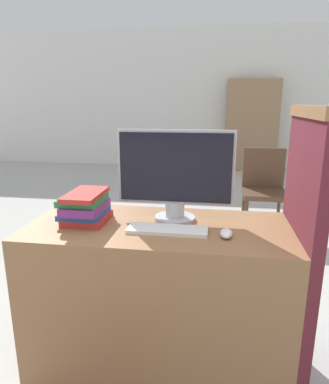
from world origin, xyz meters
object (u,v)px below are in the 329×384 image
monitor (175,176)px  book_stack (85,207)px  far_chair (264,186)px  mouse (226,233)px  keyboard (167,230)px

monitor → book_stack: bearing=-168.0°
far_chair → monitor: bearing=-164.0°
mouse → book_stack: bearing=171.9°
mouse → monitor: bearing=142.9°
monitor → keyboard: 0.27m
keyboard → book_stack: book_stack is taller
book_stack → far_chair: size_ratio=0.31×
keyboard → mouse: 0.27m
book_stack → far_chair: (1.14, 2.12, -0.36)m
mouse → book_stack: 0.69m
keyboard → far_chair: bearing=71.8°
monitor → keyboard: monitor is taller
monitor → keyboard: bearing=-95.2°
keyboard → far_chair: size_ratio=0.42×
mouse → far_chair: far_chair is taller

